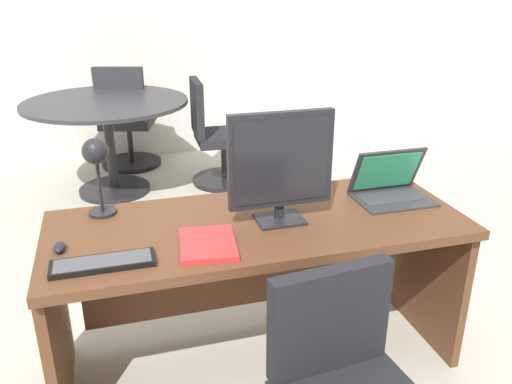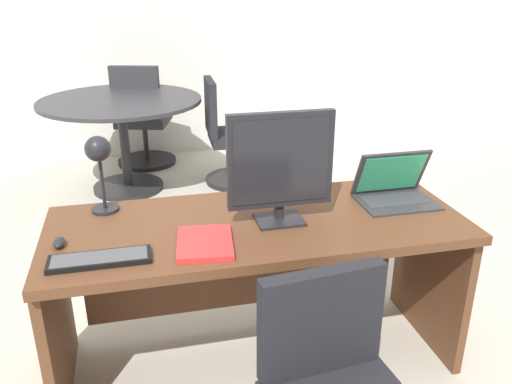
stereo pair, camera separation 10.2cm
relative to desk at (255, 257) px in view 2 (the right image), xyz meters
The scene contains 12 objects.
ground 1.55m from the desk, 90.00° to the left, with size 12.00×12.00×0.00m, color #B7B2A3.
back_wall 3.45m from the desk, 90.00° to the left, with size 10.00×0.10×2.80m, color silver.
desk is the anchor object (origin of this frame).
monitor 0.47m from the desk, 37.42° to the right, with size 0.44×0.16×0.48m.
laptop 0.72m from the desk, ahead, with size 0.35×0.26×0.24m.
keyboard 0.72m from the desk, 158.64° to the right, with size 0.37×0.12×0.02m.
mouse 0.84m from the desk, behind, with size 0.04×0.08×0.04m.
desk_lamp 0.80m from the desk, 163.55° to the left, with size 0.12×0.14×0.35m.
book 0.39m from the desk, 139.65° to the right, with size 0.25×0.30×0.02m.
meeting_table 2.40m from the desk, 104.00° to the left, with size 1.31×1.31×0.78m.
meeting_chair_near 2.32m from the desk, 82.40° to the left, with size 0.56×0.56×0.91m.
meeting_chair_far 2.96m from the desk, 98.06° to the left, with size 0.57×0.58×0.97m.
Camera 2 is at (-0.47, -1.98, 1.70)m, focal length 36.88 mm.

